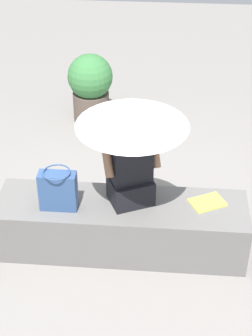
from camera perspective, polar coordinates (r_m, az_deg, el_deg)
The scene contains 7 objects.
ground_plane at distance 4.83m, azimuth -0.47°, elevation -8.32°, with size 14.00×14.00×0.00m, color gray.
stone_bench at distance 4.67m, azimuth -0.48°, elevation -6.15°, with size 2.12×0.57×0.48m, color slate.
person_seated at distance 4.32m, azimuth 0.52°, elevation 0.59°, with size 0.51×0.40×0.90m.
parasol at distance 4.02m, azimuth 0.67°, elevation 5.77°, with size 0.87×0.87×1.00m.
handbag_black at distance 4.40m, azimuth -7.21°, elevation -2.34°, with size 0.31×0.23×0.36m.
magazine at distance 4.57m, azimuth 8.63°, elevation -3.63°, with size 0.28×0.20×0.01m, color #EAE04C.
planter_near at distance 6.51m, azimuth -3.78°, elevation 8.67°, with size 0.54×0.54×0.85m.
Camera 1 is at (-0.33, 3.53, 3.28)m, focal length 57.54 mm.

